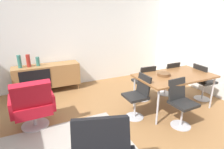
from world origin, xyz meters
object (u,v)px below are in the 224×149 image
at_px(dining_chair_far_end, 203,81).
at_px(lounge_chair_red, 32,104).
at_px(dining_chair_back_left, 144,81).
at_px(vase_cobalt, 19,62).
at_px(vase_sculptural_dark, 38,61).
at_px(vase_ceramic_small, 28,61).
at_px(dining_chair_front_left, 181,101).
at_px(sideboard, 47,76).
at_px(dining_table, 175,77).
at_px(dining_chair_near_window, 138,95).
at_px(dining_chair_back_right, 168,77).
at_px(wooden_bowl_on_table, 164,74).

bearing_deg(dining_chair_far_end, lounge_chair_red, 172.56).
xyz_separation_m(dining_chair_far_end, dining_chair_back_left, (-1.24, 0.55, 0.00)).
distance_m(vase_cobalt, vase_sculptural_dark, 0.40).
distance_m(vase_ceramic_small, lounge_chair_red, 1.62).
relative_size(dining_chair_front_left, dining_chair_far_end, 1.00).
distance_m(vase_sculptural_dark, dining_chair_far_end, 3.95).
bearing_deg(sideboard, vase_ceramic_small, 179.72).
bearing_deg(dining_table, vase_cobalt, 144.55).
bearing_deg(dining_chair_near_window, sideboard, 124.47).
bearing_deg(dining_chair_back_right, vase_cobalt, 155.23).
bearing_deg(vase_cobalt, dining_chair_back_right, -24.77).
relative_size(vase_ceramic_small, dining_chair_far_end, 0.35).
xyz_separation_m(dining_chair_back_left, lounge_chair_red, (-2.38, -0.08, -0.00)).
distance_m(dining_chair_front_left, dining_chair_back_left, 1.12).
height_order(vase_cobalt, dining_chair_back_right, vase_cobalt).
bearing_deg(dining_chair_back_right, dining_table, -122.14).
xyz_separation_m(vase_cobalt, dining_chair_near_window, (1.99, -2.05, -0.40)).
distance_m(vase_ceramic_small, dining_chair_front_left, 3.52).
bearing_deg(dining_chair_back_left, dining_chair_back_right, -0.01).
height_order(dining_chair_front_left, lounge_chair_red, lounge_chair_red).
distance_m(vase_cobalt, dining_chair_back_left, 2.96).
bearing_deg(dining_chair_far_end, wooden_bowl_on_table, 176.80).
relative_size(dining_chair_near_window, dining_chair_far_end, 1.00).
xyz_separation_m(dining_chair_back_left, dining_chair_back_right, (0.70, -0.00, 0.00)).
distance_m(sideboard, vase_sculptural_dark, 0.43).
bearing_deg(vase_ceramic_small, dining_chair_front_left, -48.18).
xyz_separation_m(vase_ceramic_small, wooden_bowl_on_table, (2.45, -1.98, -0.10)).
bearing_deg(dining_chair_back_left, vase_cobalt, 149.46).
bearing_deg(dining_chair_near_window, dining_chair_front_left, -46.14).
height_order(vase_sculptural_dark, dining_table, vase_sculptural_dark).
bearing_deg(dining_chair_front_left, dining_chair_far_end, 24.41).
bearing_deg(vase_cobalt, sideboard, -0.18).
distance_m(vase_sculptural_dark, vase_ceramic_small, 0.21).
bearing_deg(vase_cobalt, wooden_bowl_on_table, -36.89).
relative_size(vase_cobalt, lounge_chair_red, 0.32).
xyz_separation_m(dining_chair_front_left, dining_chair_back_right, (0.70, 1.12, 0.00)).
xyz_separation_m(dining_chair_near_window, dining_chair_back_left, (0.54, 0.56, 0.00)).
bearing_deg(dining_chair_far_end, dining_table, -179.71).
bearing_deg(dining_chair_far_end, vase_sculptural_dark, 148.73).
bearing_deg(vase_sculptural_dark, dining_chair_near_window, -52.24).
distance_m(dining_chair_back_right, lounge_chair_red, 3.09).
distance_m(vase_ceramic_small, dining_chair_near_window, 2.75).
relative_size(dining_table, dining_chair_near_window, 1.87).
distance_m(dining_chair_front_left, dining_chair_back_right, 1.32).
bearing_deg(vase_ceramic_small, dining_table, -37.34).
relative_size(dining_chair_near_window, lounge_chair_red, 0.90).
bearing_deg(lounge_chair_red, vase_ceramic_small, 88.10).
height_order(vase_sculptural_dark, dining_chair_back_left, vase_sculptural_dark).
distance_m(vase_cobalt, dining_chair_near_window, 2.88).
relative_size(wooden_bowl_on_table, dining_chair_near_window, 0.30).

